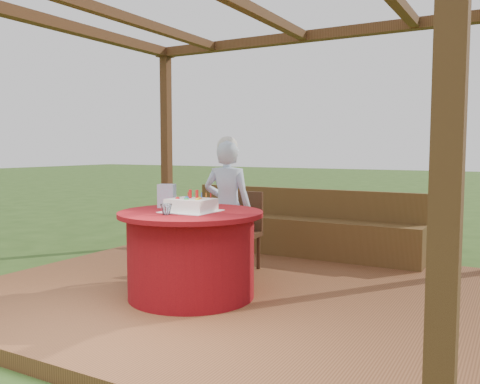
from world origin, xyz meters
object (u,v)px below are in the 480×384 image
object	(u,v)px
elderly_woman	(228,205)
table	(191,253)
bench	(298,233)
gift_bag	(167,196)
chair	(242,228)
birthday_cake	(191,205)
drinking_glass	(166,209)

from	to	relation	value
elderly_woman	table	bearing A→B (deg)	-80.67
bench	table	world-z (taller)	bench
table	gift_bag	size ratio (longest dim) A/B	5.79
bench	gift_bag	distance (m)	2.14
chair	table	bearing A→B (deg)	-84.90
elderly_woman	birthday_cake	xyz separation A→B (m)	(0.15, -0.88, 0.10)
table	chair	world-z (taller)	chair
drinking_glass	chair	bearing A→B (deg)	92.07
chair	birthday_cake	xyz separation A→B (m)	(0.11, -1.12, 0.36)
elderly_woman	gift_bag	world-z (taller)	elderly_woman
bench	table	bearing A→B (deg)	-93.29
bench	chair	distance (m)	1.06
bench	birthday_cake	size ratio (longest dim) A/B	6.91
table	elderly_woman	world-z (taller)	elderly_woman
elderly_woman	birthday_cake	distance (m)	0.90
table	birthday_cake	bearing A→B (deg)	-45.61
table	gift_bag	bearing A→B (deg)	160.38
elderly_woman	birthday_cake	bearing A→B (deg)	-80.06
elderly_woman	drinking_glass	bearing A→B (deg)	-85.33
table	chair	bearing A→B (deg)	95.10
chair	birthday_cake	size ratio (longest dim) A/B	1.93
bench	chair	bearing A→B (deg)	-102.21
chair	birthday_cake	distance (m)	1.18
drinking_glass	gift_bag	bearing A→B (deg)	126.76
table	chair	distance (m)	1.11
chair	gift_bag	world-z (taller)	gift_bag
bench	gift_bag	xyz separation A→B (m)	(-0.48, -2.00, 0.60)
bench	gift_bag	bearing A→B (deg)	-103.45
gift_bag	drinking_glass	xyz separation A→B (m)	(0.31, -0.41, -0.06)
bench	birthday_cake	world-z (taller)	birthday_cake
gift_bag	elderly_woman	bearing A→B (deg)	56.35
bench	birthday_cake	xyz separation A→B (m)	(-0.11, -2.14, 0.55)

